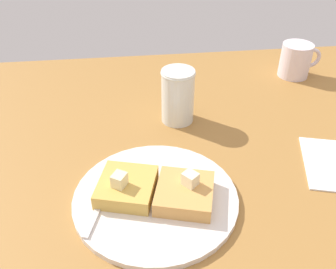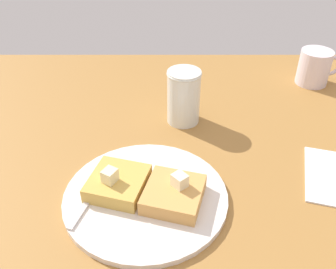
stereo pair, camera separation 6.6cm
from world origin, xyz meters
The scene contains 9 objects.
table_surface centered at (0.00, 0.00, 1.37)cm, with size 113.68×113.68×2.73cm, color #9E6D34.
plate centered at (-2.23, 1.25, 3.29)cm, with size 25.94×25.94×1.02cm.
toast_slice_left centered at (-6.62, 2.48, 5.00)cm, with size 8.58×8.82×2.50cm, color gold.
toast_slice_middle centered at (2.17, 0.02, 5.00)cm, with size 8.58×8.82×2.50cm, color tan.
butter_pat_primary centered at (-7.62, 1.68, 7.32)cm, with size 2.14×1.92×2.14cm, color beige.
butter_pat_secondary centered at (3.07, 0.62, 7.32)cm, with size 2.14×1.92×2.14cm, color #F5EBC3.
fork centered at (-10.05, 2.72, 3.93)cm, with size 6.10×15.71×0.36cm.
syrup_jar centered at (4.42, 23.85, 7.74)cm, with size 6.83×6.83×11.19cm.
coffee_mug centered at (36.21, 40.31, 6.87)cm, with size 10.15×7.41×8.24cm.
Camera 2 is at (1.31, -40.95, 45.97)cm, focal length 40.00 mm.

